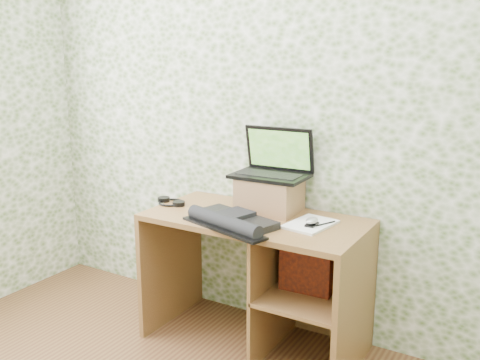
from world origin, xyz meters
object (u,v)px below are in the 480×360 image
Objects in this scene: riser at (270,194)px; laptop at (274,165)px; keyboard at (231,220)px; desk at (270,264)px; notepad at (310,224)px.

laptop is at bearing 90.00° from riser.
riser is at bearing -91.73° from laptop.
keyboard is at bearing -98.97° from riser.
desk is 2.19× the size of keyboard.
riser is 0.34m from notepad.
riser is (-0.07, 0.12, 0.37)m from desk.
desk is 0.38m from keyboard.
riser reaches higher than notepad.
desk is 0.39m from riser.
notepad is (0.30, -0.17, -0.25)m from laptop.
desk is 2.88× the size of laptop.
keyboard is (-0.05, -0.33, -0.07)m from riser.
desk is at bearing -69.23° from laptop.
keyboard is (-0.12, -0.21, 0.29)m from desk.
riser reaches higher than keyboard.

